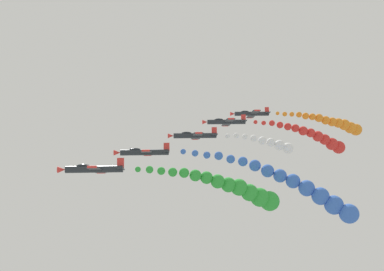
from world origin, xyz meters
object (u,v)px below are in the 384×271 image
object	(u,v)px
airplane_left_inner	(144,152)
airplane_right_outer	(251,114)
airplane_right_inner	(194,135)
airplane_left_outer	(226,122)
airplane_lead	(93,169)

from	to	relation	value
airplane_left_inner	airplane_right_outer	distance (m)	41.37
airplane_right_inner	airplane_left_outer	distance (m)	13.69
airplane_left_outer	airplane_left_inner	bearing A→B (deg)	137.47
airplane_left_outer	airplane_right_outer	size ratio (longest dim) A/B	1.00
airplane_right_inner	airplane_right_outer	xyz separation A→B (m)	(21.69, -16.67, 3.19)
airplane_left_outer	airplane_right_outer	world-z (taller)	airplane_right_outer
airplane_right_inner	airplane_left_outer	size ratio (longest dim) A/B	1.00
airplane_lead	airplane_left_inner	xyz separation A→B (m)	(11.57, -7.45, 0.83)
airplane_left_inner	airplane_left_outer	bearing A→B (deg)	-42.53
airplane_lead	airplane_left_outer	size ratio (longest dim) A/B	1.00
airplane_right_inner	airplane_lead	bearing A→B (deg)	139.93
airplane_lead	airplane_right_inner	xyz separation A→B (m)	(20.94, -17.61, 2.84)
airplane_left_inner	airplane_left_outer	size ratio (longest dim) A/B	1.00
airplane_lead	airplane_right_outer	distance (m)	55.03
airplane_lead	airplane_left_inner	distance (m)	13.78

